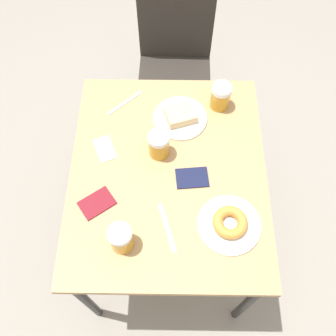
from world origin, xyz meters
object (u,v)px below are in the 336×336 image
object	(u,v)px
chair	(175,58)
passport_far_edge	(97,203)
beer_mug_right	(221,96)
beer_mug_left	(159,145)
plate_with_donut	(230,223)
knife	(167,228)
plate_with_cake	(180,116)
beer_mug_center	(121,238)
fork	(125,103)
passport_near_edge	(192,178)
napkin_folded	(105,149)

from	to	relation	value
chair	passport_far_edge	bearing A→B (deg)	-105.85
beer_mug_right	beer_mug_left	bearing A→B (deg)	-136.09
plate_with_donut	knife	size ratio (longest dim) A/B	1.23
plate_with_cake	beer_mug_center	world-z (taller)	beer_mug_center
chair	fork	distance (m)	0.58
chair	passport_near_edge	bearing A→B (deg)	-84.56
beer_mug_left	napkin_folded	world-z (taller)	beer_mug_left
napkin_folded	fork	xyz separation A→B (m)	(0.06, 0.24, -0.00)
beer_mug_center	passport_near_edge	bearing A→B (deg)	46.57
beer_mug_left	beer_mug_center	distance (m)	0.40
plate_with_donut	beer_mug_center	distance (m)	0.39
beer_mug_right	fork	xyz separation A→B (m)	(-0.41, 0.01, -0.06)
beer_mug_right	passport_near_edge	xyz separation A→B (m)	(-0.12, -0.36, -0.06)
fork	passport_far_edge	world-z (taller)	passport_far_edge
plate_with_donut	passport_far_edge	world-z (taller)	plate_with_donut
beer_mug_right	fork	bearing A→B (deg)	179.25
plate_with_cake	knife	world-z (taller)	plate_with_cake
chair	passport_near_edge	size ratio (longest dim) A/B	6.45
knife	passport_far_edge	size ratio (longest dim) A/B	1.23
beer_mug_left	beer_mug_center	xyz separation A→B (m)	(-0.12, -0.38, 0.00)
beer_mug_right	napkin_folded	world-z (taller)	beer_mug_right
fork	passport_far_edge	bearing A→B (deg)	-98.45
knife	beer_mug_right	bearing A→B (deg)	68.78
passport_near_edge	beer_mug_center	bearing A→B (deg)	-133.43
napkin_folded	fork	world-z (taller)	same
chair	fork	world-z (taller)	chair
fork	knife	world-z (taller)	same
napkin_folded	passport_near_edge	world-z (taller)	passport_near_edge
beer_mug_left	fork	xyz separation A→B (m)	(-0.16, 0.25, -0.06)
beer_mug_right	napkin_folded	bearing A→B (deg)	-154.00
fork	knife	distance (m)	0.61
chair	passport_near_edge	xyz separation A→B (m)	(0.07, -0.86, 0.22)
passport_near_edge	plate_with_donut	bearing A→B (deg)	-55.52
beer_mug_left	knife	bearing A→B (deg)	-83.72
napkin_folded	knife	xyz separation A→B (m)	(0.26, -0.33, -0.00)
beer_mug_center	knife	bearing A→B (deg)	21.42
chair	plate_with_cake	xyz separation A→B (m)	(0.02, -0.57, 0.23)
fork	passport_near_edge	world-z (taller)	passport_near_edge
napkin_folded	passport_far_edge	distance (m)	0.24
plate_with_cake	passport_far_edge	world-z (taller)	plate_with_cake
chair	napkin_folded	distance (m)	0.81
plate_with_donut	plate_with_cake	bearing A→B (deg)	110.37
chair	napkin_folded	xyz separation A→B (m)	(-0.29, -0.73, 0.22)
beer_mug_right	knife	world-z (taller)	beer_mug_right
passport_far_edge	beer_mug_right	bearing A→B (deg)	44.39
passport_far_edge	chair	bearing A→B (deg)	73.15
passport_near_edge	beer_mug_left	bearing A→B (deg)	138.48
beer_mug_left	napkin_folded	size ratio (longest dim) A/B	0.87
knife	passport_far_edge	world-z (taller)	passport_far_edge
beer_mug_center	beer_mug_right	xyz separation A→B (m)	(0.38, 0.63, 0.00)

